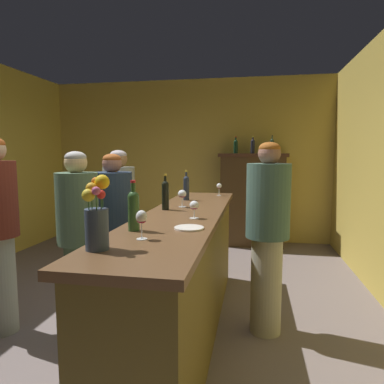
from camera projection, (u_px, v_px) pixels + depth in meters
name	position (u px, v px, depth m)	size (l,w,h in m)	color
floor	(120.00, 324.00, 3.12)	(8.53, 8.53, 0.00)	slate
wall_back	(189.00, 161.00, 6.23)	(5.13, 0.12, 2.87)	gold
bar_counter	(184.00, 274.00, 2.89)	(0.63, 2.99, 1.07)	brown
display_cabinet	(252.00, 198.00, 5.77)	(1.13, 0.48, 1.57)	#3F2C17
wine_bottle_chardonnay	(165.00, 194.00, 2.96)	(0.06, 0.06, 0.31)	black
wine_bottle_rose	(186.00, 187.00, 3.59)	(0.06, 0.06, 0.32)	#262E3D
wine_bottle_merlot	(134.00, 208.00, 2.15)	(0.07, 0.07, 0.32)	#2D5227
wine_glass_front	(194.00, 206.00, 2.56)	(0.07, 0.07, 0.14)	white
wine_glass_mid	(182.00, 195.00, 3.12)	(0.08, 0.08, 0.16)	white
wine_glass_rear	(219.00, 187.00, 3.99)	(0.06, 0.06, 0.15)	white
wine_glass_spare	(142.00, 219.00, 1.93)	(0.06, 0.06, 0.17)	white
flower_arrangement	(97.00, 218.00, 1.72)	(0.12, 0.14, 0.38)	#374763
cheese_plate	(189.00, 228.00, 2.22)	(0.19, 0.19, 0.01)	white
display_bottle_left	(236.00, 146.00, 5.72)	(0.07, 0.07, 0.29)	#153724
display_bottle_midleft	(253.00, 145.00, 5.67)	(0.07, 0.07, 0.29)	#242535
display_bottle_center	(272.00, 145.00, 5.62)	(0.06, 0.06, 0.30)	#2B4531
patron_in_grey	(114.00, 225.00, 3.41)	(0.39, 0.39, 1.56)	#B2A59A
patron_in_navy	(120.00, 211.00, 4.07)	(0.37, 0.37, 1.60)	#8E4616
patron_tall	(78.00, 236.00, 2.88)	(0.35, 0.35, 1.58)	#4E6A4E
bartender	(267.00, 231.00, 2.90)	(0.37, 0.37, 1.65)	#A19D88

